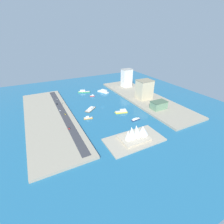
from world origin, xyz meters
TOP-DOWN VIEW (x-y plane):
  - ground_plane at (0.00, 0.00)m, footprint 440.00×440.00m
  - quay_west at (-92.24, 0.00)m, footprint 70.00×240.00m
  - quay_east at (92.24, 0.00)m, footprint 70.00×240.00m
  - peninsula_point at (5.56, 109.86)m, footprint 73.58×39.01m
  - road_strip at (69.68, 0.00)m, footprint 10.56×228.00m
  - ferry_green_doubledeck at (5.17, -90.02)m, footprint 26.74×15.91m
  - ferry_white_commuter at (-34.17, -69.63)m, footprint 18.90×28.48m
  - patrol_launch_navy at (-26.23, 67.70)m, footprint 16.35×6.18m
  - water_taxi_orange at (38.00, 29.24)m, footprint 14.75×7.84m
  - barge_flat_brown at (22.83, 0.02)m, footprint 23.63×21.86m
  - tugboat_red at (-3.23, -58.81)m, footprint 10.74×6.31m
  - ferry_yellow_fast at (-19.90, 35.63)m, footprint 22.13×12.54m
  - terminal_long_green at (-80.99, 57.15)m, footprint 27.31×17.19m
  - hotel_broad_white at (-97.60, -74.53)m, footprint 23.63×17.67m
  - office_block_beige at (-87.38, 6.84)m, footprint 28.89×24.28m
  - sedan_silver at (67.93, -67.01)m, footprint 2.03×5.06m
  - suv_black at (72.22, -43.59)m, footprint 1.93×5.12m
  - taxi_yellow_cab at (67.90, 4.31)m, footprint 1.91×4.92m
  - pickup_red at (73.12, 49.77)m, footprint 1.92×4.87m
  - van_white at (72.70, -13.31)m, footprint 1.89×5.12m
  - traffic_light_waterfront at (63.13, -39.01)m, footprint 0.36×0.36m
  - opera_landmark at (3.71, 109.86)m, footprint 37.65×25.52m
  - park_tree_cluster at (-100.05, -12.84)m, footprint 15.97×13.22m

SIDE VIEW (x-z plane):
  - ground_plane at x=0.00m, z-range 0.00..0.00m
  - peninsula_point at x=5.56m, z-range 0.00..2.00m
  - barge_flat_brown at x=22.83m, z-range -0.50..2.80m
  - patrol_launch_navy at x=-26.23m, z-range -0.33..2.81m
  - tugboat_red at x=-3.23m, z-range -0.58..3.21m
  - water_taxi_orange at x=38.00m, z-range -0.60..3.40m
  - quay_west at x=-92.24m, z-range 0.00..3.33m
  - quay_east at x=92.24m, z-range 0.00..3.33m
  - ferry_green_doubledeck at x=5.17m, z-range -1.03..5.15m
  - ferry_yellow_fast at x=-19.90m, z-range -0.83..5.18m
  - ferry_white_commuter at x=-34.17m, z-range -0.77..5.95m
  - road_strip at x=69.68m, z-range 3.33..3.48m
  - van_white at x=72.70m, z-range 3.47..4.99m
  - taxi_yellow_cab at x=67.90m, z-range 3.47..5.01m
  - pickup_red at x=73.12m, z-range 3.48..4.99m
  - suv_black at x=72.22m, z-range 3.48..5.00m
  - sedan_silver at x=67.93m, z-range 3.46..5.14m
  - traffic_light_waterfront at x=63.13m, z-range 4.43..10.93m
  - park_tree_cluster at x=-100.05m, z-range 4.72..14.28m
  - opera_landmark at x=3.71m, z-range -0.85..20.26m
  - terminal_long_green at x=-80.99m, z-range 3.36..16.82m
  - office_block_beige at x=-87.38m, z-range 3.37..40.32m
  - hotel_broad_white at x=-97.60m, z-range 3.37..45.23m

